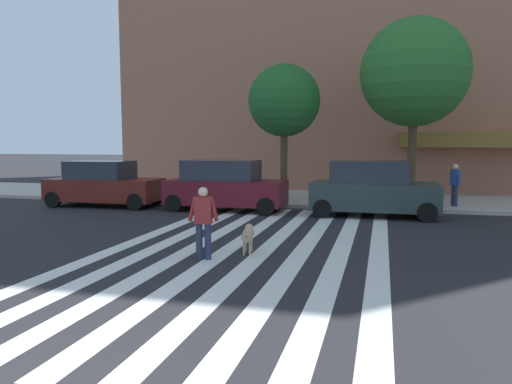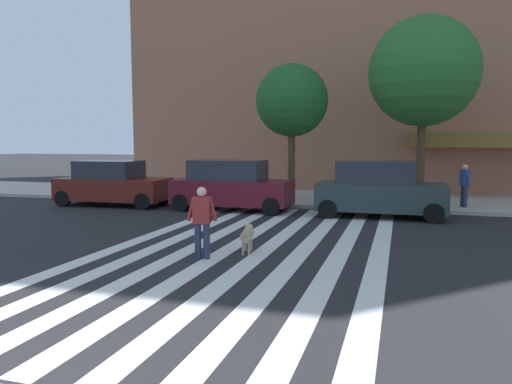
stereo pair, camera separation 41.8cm
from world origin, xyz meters
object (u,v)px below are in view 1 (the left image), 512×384
parked_car_third_in_line (373,189)px  street_tree_middle (415,73)px  parked_car_behind_first (225,186)px  pedestrian_dog_walker (203,219)px  street_tree_nearest (284,101)px  dog_on_leash (248,235)px  pedestrian_bystander (455,182)px  parked_car_near_curb (104,184)px

parked_car_third_in_line → street_tree_middle: (1.45, 3.05, 4.43)m
parked_car_behind_first → pedestrian_dog_walker: size_ratio=2.80×
parked_car_third_in_line → street_tree_nearest: bearing=144.9°
pedestrian_dog_walker → dog_on_leash: size_ratio=1.61×
parked_car_behind_first → street_tree_middle: bearing=23.5°
parked_car_third_in_line → pedestrian_bystander: parked_car_third_in_line is taller
parked_car_near_curb → pedestrian_bystander: parked_car_near_curb is taller
parked_car_behind_first → pedestrian_dog_walker: bearing=-75.0°
parked_car_third_in_line → pedestrian_bystander: 3.91m
street_tree_middle → pedestrian_dog_walker: bearing=-115.2°
parked_car_behind_first → pedestrian_bystander: bearing=15.8°
parked_car_behind_first → dog_on_leash: bearing=-67.1°
parked_car_third_in_line → pedestrian_bystander: size_ratio=2.69×
parked_car_near_curb → pedestrian_bystander: bearing=10.0°
dog_on_leash → pedestrian_bystander: pedestrian_bystander is taller
parked_car_third_in_line → pedestrian_dog_walker: bearing=-115.1°
pedestrian_dog_walker → pedestrian_bystander: bearing=56.6°
street_tree_middle → dog_on_leash: bearing=-113.4°
pedestrian_dog_walker → dog_on_leash: pedestrian_dog_walker is taller
parked_car_behind_first → parked_car_near_curb: bearing=-180.0°
street_tree_middle → dog_on_leash: (-4.20, -9.72, -4.95)m
pedestrian_dog_walker → parked_car_third_in_line: bearing=64.9°
parked_car_near_curb → parked_car_third_in_line: 10.81m
parked_car_behind_first → dog_on_leash: 7.25m
street_tree_middle → pedestrian_bystander: size_ratio=4.53×
dog_on_leash → street_tree_middle: bearing=66.6°
street_tree_nearest → dog_on_leash: size_ratio=5.67×
parked_car_behind_first → street_tree_middle: size_ratio=0.62×
street_tree_middle → dog_on_leash: size_ratio=7.30×
street_tree_nearest → pedestrian_dog_walker: size_ratio=3.51×
street_tree_middle → pedestrian_dog_walker: size_ratio=4.53×
parked_car_near_curb → street_tree_middle: (12.27, 3.05, 4.49)m
parked_car_near_curb → parked_car_behind_first: (5.25, 0.00, 0.06)m
pedestrian_dog_walker → parked_car_behind_first: bearing=105.0°
parked_car_behind_first → pedestrian_dog_walker: (2.02, -7.54, -0.03)m
parked_car_behind_first → street_tree_middle: (7.02, 3.05, 4.44)m
parked_car_near_curb → pedestrian_bystander: (13.87, 2.44, 0.18)m
street_tree_nearest → street_tree_middle: size_ratio=0.78×
street_tree_middle → parked_car_near_curb: bearing=-166.0°
parked_car_behind_first → street_tree_nearest: 4.67m
parked_car_near_curb → street_tree_nearest: 8.28m
pedestrian_bystander → dog_on_leash: bearing=-122.5°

